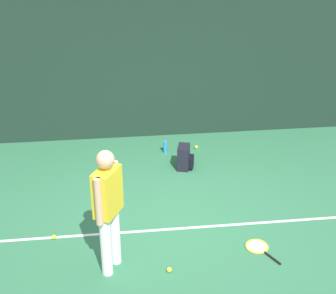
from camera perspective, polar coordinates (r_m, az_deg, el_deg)
ground_plane at (r=7.50m, az=0.37°, el=-8.22°), size 12.00×12.00×0.00m
back_fence at (r=9.59m, az=-1.86°, el=9.02°), size 10.00×0.10×2.80m
court_line at (r=7.27m, az=0.64°, el=-9.45°), size 9.00×0.05×0.00m
tennis_player at (r=6.08m, az=-6.94°, el=-6.64°), size 0.38×0.48×1.70m
tennis_racket at (r=7.02m, az=10.41°, el=-11.36°), size 0.44×0.63×0.03m
backpack at (r=8.73m, az=1.91°, el=-1.24°), size 0.33×0.34×0.44m
tennis_ball_near_player at (r=7.24m, az=-13.06°, el=-10.11°), size 0.07×0.07×0.07m
tennis_ball_by_fence at (r=9.52m, az=3.29°, el=-0.01°), size 0.07×0.07×0.07m
tennis_ball_mid_court at (r=6.52m, az=0.15°, el=-14.01°), size 0.07×0.07×0.07m
water_bottle at (r=9.32m, az=-0.33°, el=0.02°), size 0.07×0.07×0.24m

